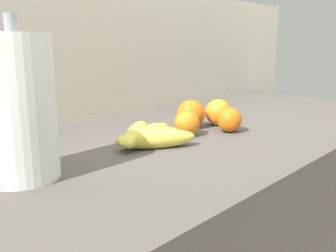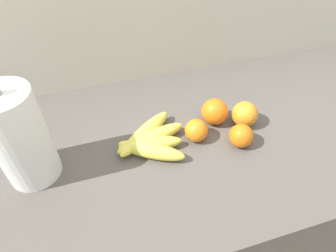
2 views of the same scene
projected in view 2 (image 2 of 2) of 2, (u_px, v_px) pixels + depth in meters
counter at (210, 209)px, 1.14m from camera, size 1.59×0.65×0.89m
wall_back at (183, 114)px, 1.25m from camera, size 1.99×0.06×1.30m
banana_bunch at (149, 141)px, 0.77m from camera, size 0.21×0.21×0.04m
orange_right at (241, 136)px, 0.77m from camera, size 0.07×0.07×0.07m
orange_back_right at (215, 112)px, 0.83m from camera, size 0.08×0.08×0.08m
orange_back_left at (245, 114)px, 0.83m from camera, size 0.07×0.07×0.07m
orange_far_right at (196, 130)px, 0.79m from camera, size 0.06×0.06×0.06m
paper_towel_roll at (20, 138)px, 0.64m from camera, size 0.12×0.12×0.28m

